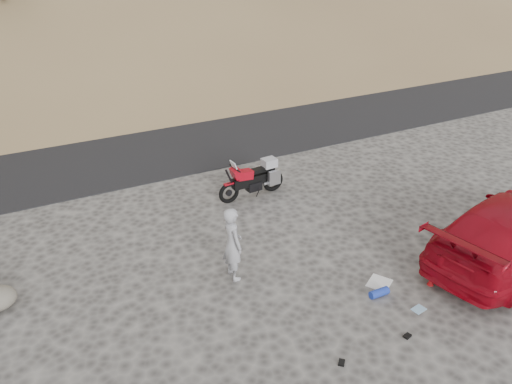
{
  "coord_description": "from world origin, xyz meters",
  "views": [
    {
      "loc": [
        -4.6,
        -7.22,
        6.43
      ],
      "look_at": [
        0.1,
        1.97,
        1.0
      ],
      "focal_mm": 35.0,
      "sensor_mm": 36.0,
      "label": 1
    }
  ],
  "objects": [
    {
      "name": "gear_funnel",
      "position": [
        2.29,
        -1.59,
        0.09
      ],
      "size": [
        0.17,
        0.17,
        0.18
      ],
      "primitive_type": "cone",
      "rotation": [
        0.0,
        0.0,
        -0.27
      ],
      "color": "#B10B0F",
      "rests_on": "ground"
    },
    {
      "name": "gear_glove_b",
      "position": [
        -0.57,
        -2.49,
        0.02
      ],
      "size": [
        0.17,
        0.17,
        0.05
      ],
      "primitive_type": "cube",
      "rotation": [
        0.0,
        0.0,
        0.8
      ],
      "color": "black",
      "rests_on": "ground"
    },
    {
      "name": "gear_blue_cloth",
      "position": [
        1.54,
        -2.06,
        0.01
      ],
      "size": [
        0.29,
        0.23,
        0.01
      ],
      "primitive_type": "cube",
      "rotation": [
        0.0,
        0.0,
        0.17
      ],
      "color": "#90BDDF",
      "rests_on": "ground"
    },
    {
      "name": "red_car",
      "position": [
        4.51,
        -1.66,
        0.0
      ],
      "size": [
        5.23,
        2.98,
        1.43
      ],
      "primitive_type": "imported",
      "rotation": [
        0.0,
        0.0,
        1.78
      ],
      "color": "maroon",
      "rests_on": "ground"
    },
    {
      "name": "gear_blue_mat",
      "position": [
        1.12,
        -1.4,
        0.08
      ],
      "size": [
        0.41,
        0.17,
        0.16
      ],
      "primitive_type": "cylinder",
      "rotation": [
        0.0,
        1.57,
        -0.01
      ],
      "color": "#1C36AA",
      "rests_on": "ground"
    },
    {
      "name": "gear_glove_a",
      "position": [
        0.84,
        -2.51,
        0.02
      ],
      "size": [
        0.16,
        0.13,
        0.04
      ],
      "primitive_type": "cube",
      "rotation": [
        0.0,
        0.0,
        0.23
      ],
      "color": "black",
      "rests_on": "ground"
    },
    {
      "name": "gear_white_cloth",
      "position": [
        1.39,
        -1.08,
        0.01
      ],
      "size": [
        0.64,
        0.62,
        0.02
      ],
      "primitive_type": "cube",
      "rotation": [
        0.0,
        0.0,
        0.55
      ],
      "color": "white",
      "rests_on": "ground"
    },
    {
      "name": "road",
      "position": [
        0.0,
        9.0,
        0.0
      ],
      "size": [
        120.0,
        7.0,
        0.05
      ],
      "primitive_type": "cube",
      "color": "black",
      "rests_on": "ground"
    },
    {
      "name": "ground",
      "position": [
        0.0,
        0.0,
        0.0
      ],
      "size": [
        140.0,
        140.0,
        0.0
      ],
      "primitive_type": "plane",
      "color": "#3E3B39",
      "rests_on": "ground"
    },
    {
      "name": "man",
      "position": [
        -1.18,
        0.51,
        0.0
      ],
      "size": [
        0.4,
        0.6,
        1.63
      ],
      "primitive_type": "imported",
      "rotation": [
        0.0,
        0.0,
        1.58
      ],
      "color": "#9A9A9F",
      "rests_on": "ground"
    },
    {
      "name": "motorcycle",
      "position": [
        0.84,
        3.5,
        0.51
      ],
      "size": [
        2.0,
        0.66,
        1.19
      ],
      "rotation": [
        0.0,
        0.0,
        0.07
      ],
      "color": "black",
      "rests_on": "ground"
    }
  ]
}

